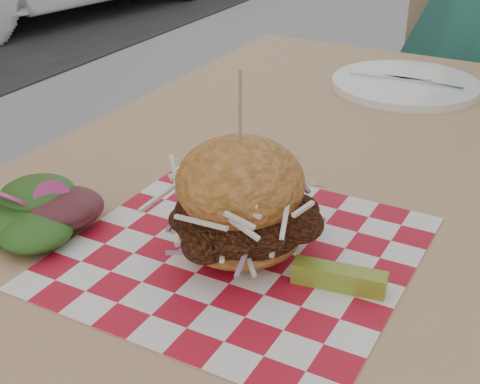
{
  "coord_description": "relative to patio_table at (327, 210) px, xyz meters",
  "views": [
    {
      "loc": [
        0.14,
        -1.07,
        1.15
      ],
      "look_at": [
        -0.16,
        -0.53,
        0.82
      ],
      "focal_mm": 50.0,
      "sensor_mm": 36.0,
      "label": 1
    }
  ],
  "objects": [
    {
      "name": "paper_liner",
      "position": [
        -0.0,
        -0.27,
        0.08
      ],
      "size": [
        0.36,
        0.36,
        0.0
      ],
      "primitive_type": "cube",
      "color": "#B71227",
      "rests_on": "patio_table"
    },
    {
      "name": "sandwich",
      "position": [
        -0.0,
        -0.27,
        0.14
      ],
      "size": [
        0.18,
        0.18,
        0.21
      ],
      "color": "#CB7B39",
      "rests_on": "paper_liner"
    },
    {
      "name": "pickle_spear",
      "position": [
        0.12,
        -0.28,
        0.09
      ],
      "size": [
        0.1,
        0.04,
        0.02
      ],
      "primitive_type": "cube",
      "rotation": [
        0.0,
        0.0,
        0.16
      ],
      "color": "olive",
      "rests_on": "paper_liner"
    },
    {
      "name": "patio_chair",
      "position": [
        -0.03,
        1.07,
        -0.12
      ],
      "size": [
        0.53,
        0.54,
        0.95
      ],
      "rotation": [
        0.0,
        0.0,
        0.3
      ],
      "color": "tan",
      "rests_on": "ground"
    },
    {
      "name": "patio_table",
      "position": [
        0.0,
        0.0,
        0.0
      ],
      "size": [
        0.8,
        1.2,
        0.75
      ],
      "color": "tan",
      "rests_on": "ground"
    },
    {
      "name": "place_setting",
      "position": [
        0.0,
        0.37,
        0.09
      ],
      "size": [
        0.27,
        0.27,
        0.02
      ],
      "color": "white",
      "rests_on": "patio_table"
    },
    {
      "name": "side_salad",
      "position": [
        -0.23,
        -0.34,
        0.09
      ],
      "size": [
        0.14,
        0.14,
        0.05
      ],
      "color": "#3F1419",
      "rests_on": "patio_table"
    }
  ]
}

